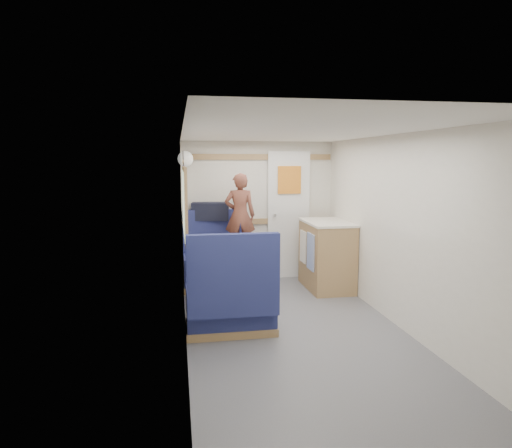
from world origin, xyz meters
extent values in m
plane|color=#515156|center=(0.00, 0.00, 0.00)|extent=(4.50, 4.50, 0.00)
plane|color=silver|center=(0.00, 0.00, 2.00)|extent=(4.50, 4.50, 0.00)
cube|color=silver|center=(0.00, 2.25, 1.00)|extent=(2.20, 0.02, 2.00)
cube|color=silver|center=(-1.10, 0.00, 1.00)|extent=(0.02, 4.50, 2.00)
cube|color=silver|center=(1.10, 0.00, 1.00)|extent=(0.02, 4.50, 2.00)
cube|color=olive|center=(0.00, 2.23, 0.85)|extent=(2.15, 0.02, 0.08)
cube|color=olive|center=(0.00, 2.23, 1.78)|extent=(2.15, 0.02, 0.08)
cube|color=#AEBEA1|center=(-1.08, 1.00, 1.25)|extent=(0.04, 1.30, 0.72)
cube|color=white|center=(0.45, 2.22, 0.93)|extent=(0.62, 0.04, 1.86)
cube|color=orange|center=(0.45, 2.19, 1.45)|extent=(0.34, 0.03, 0.40)
cylinder|color=silver|center=(0.23, 2.17, 0.95)|extent=(0.04, 0.10, 0.04)
cube|color=white|center=(-0.65, 1.00, 0.70)|extent=(0.62, 0.92, 0.04)
cylinder|color=silver|center=(-0.65, 1.00, 0.35)|extent=(0.08, 0.08, 0.66)
cylinder|color=silver|center=(-0.65, 1.00, 0.01)|extent=(0.36, 0.36, 0.03)
cube|color=#181E4E|center=(-0.65, 1.80, 0.23)|extent=(0.88, 0.50, 0.45)
cube|color=#181E4E|center=(-0.65, 2.08, 0.65)|extent=(0.88, 0.10, 0.80)
cube|color=olive|center=(-0.65, 1.80, 0.04)|extent=(0.90, 0.52, 0.08)
cube|color=#181E4E|center=(-0.65, 0.20, 0.23)|extent=(0.88, 0.50, 0.45)
cube|color=#181E4E|center=(-0.65, -0.08, 0.65)|extent=(0.88, 0.10, 0.80)
cube|color=olive|center=(-0.65, 0.20, 0.04)|extent=(0.90, 0.52, 0.08)
cube|color=olive|center=(-0.65, 2.12, 0.88)|extent=(0.90, 0.14, 0.04)
sphere|color=white|center=(-1.04, 1.85, 1.75)|extent=(0.20, 0.20, 0.20)
cube|color=olive|center=(0.82, 1.55, 0.45)|extent=(0.54, 0.90, 0.90)
cube|color=silver|center=(0.82, 1.55, 0.91)|extent=(0.56, 0.92, 0.03)
cube|color=#5972B2|center=(0.54, 1.37, 0.55)|extent=(0.01, 0.30, 0.48)
cube|color=silver|center=(0.54, 1.73, 0.55)|extent=(0.01, 0.28, 0.44)
imported|color=brown|center=(-0.34, 1.72, 1.01)|extent=(0.44, 0.32, 1.12)
cube|color=black|center=(-0.70, 2.12, 1.02)|extent=(0.54, 0.32, 0.25)
cube|color=white|center=(-0.59, 0.76, 0.73)|extent=(0.29, 0.38, 0.02)
sphere|color=#EF550A|center=(-0.53, 0.94, 0.77)|extent=(0.07, 0.07, 0.07)
cube|color=#D8CA7D|center=(-0.56, 0.70, 0.76)|extent=(0.12, 0.09, 0.04)
cylinder|color=white|center=(-0.76, 0.87, 0.72)|extent=(0.06, 0.06, 0.01)
cylinder|color=white|center=(-0.76, 0.87, 0.78)|extent=(0.01, 0.01, 0.10)
sphere|color=#4A0809|center=(-0.76, 0.87, 0.85)|extent=(0.08, 0.08, 0.08)
cylinder|color=white|center=(-0.83, 0.70, 0.78)|extent=(0.07, 0.07, 0.12)
cylinder|color=silver|center=(-0.72, 1.18, 0.77)|extent=(0.06, 0.06, 0.10)
cylinder|color=white|center=(-0.61, 1.25, 0.78)|extent=(0.07, 0.07, 0.11)
cylinder|color=brown|center=(-0.53, 1.07, 0.77)|extent=(0.06, 0.06, 0.09)
cylinder|color=black|center=(-0.63, 1.19, 0.77)|extent=(0.04, 0.04, 0.10)
cylinder|color=white|center=(-0.61, 0.88, 0.77)|extent=(0.04, 0.04, 0.10)
cube|color=brown|center=(-0.43, 1.18, 0.77)|extent=(0.16, 0.24, 0.09)
camera|label=1|loc=(-1.15, -4.25, 1.73)|focal=32.00mm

